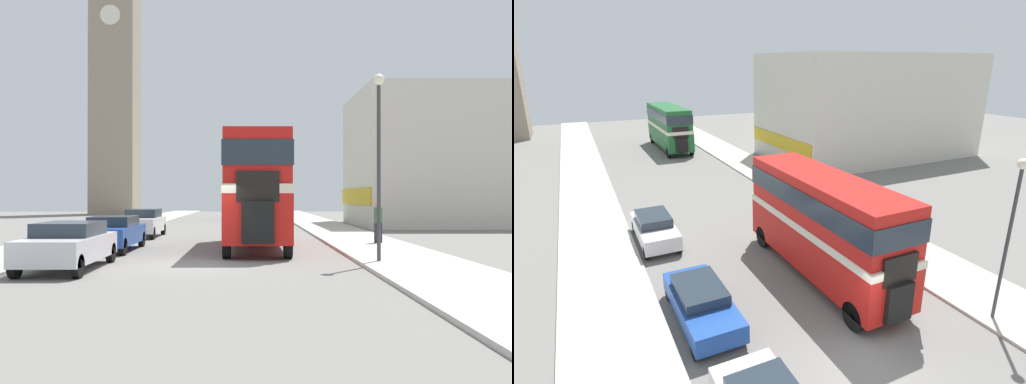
{
  "view_description": "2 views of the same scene",
  "coord_description": "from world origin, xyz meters",
  "views": [
    {
      "loc": [
        1.56,
        -17.82,
        2.16
      ],
      "look_at": [
        1.86,
        5.48,
        2.31
      ],
      "focal_mm": 40.0,
      "sensor_mm": 36.0,
      "label": 1
    },
    {
      "loc": [
        -7.03,
        -7.51,
        8.88
      ],
      "look_at": [
        1.86,
        10.44,
        2.33
      ],
      "focal_mm": 28.0,
      "sensor_mm": 36.0,
      "label": 2
    }
  ],
  "objects": [
    {
      "name": "car_parked_far",
      "position": [
        -3.96,
        12.08,
        0.76
      ],
      "size": [
        1.76,
        4.44,
        1.46
      ],
      "color": "white",
      "rests_on": "ground_plane"
    },
    {
      "name": "bus_distant",
      "position": [
        2.09,
        34.98,
        2.66
      ],
      "size": [
        2.55,
        10.36,
        4.49
      ],
      "color": "#1E602D",
      "rests_on": "ground_plane"
    },
    {
      "name": "street_lamp",
      "position": [
        5.64,
        -0.05,
        3.96
      ],
      "size": [
        0.36,
        0.36,
        5.86
      ],
      "color": "#38383D",
      "rests_on": "sidewalk_right"
    },
    {
      "name": "shop_building_block",
      "position": [
        19.02,
        23.67,
        4.81
      ],
      "size": [
        19.38,
        11.24,
        9.62
      ],
      "color": "beige",
      "rests_on": "ground_plane"
    },
    {
      "name": "sidewalk_right",
      "position": [
        6.75,
        0.0,
        0.06
      ],
      "size": [
        3.5,
        120.0,
        0.12
      ],
      "color": "#B7B2A8",
      "rests_on": "ground_plane"
    },
    {
      "name": "car_parked_mid",
      "position": [
        -3.77,
        4.62,
        0.72
      ],
      "size": [
        1.77,
        4.51,
        1.35
      ],
      "color": "#1E479E",
      "rests_on": "ground_plane"
    },
    {
      "name": "double_decker_bus",
      "position": [
        1.86,
        5.46,
        2.64
      ],
      "size": [
        2.41,
        9.37,
        4.46
      ],
      "color": "red",
      "rests_on": "ground_plane"
    },
    {
      "name": "ground_plane",
      "position": [
        0.0,
        0.0,
        0.0
      ],
      "size": [
        120.0,
        120.0,
        0.0
      ],
      "primitive_type": "plane",
      "color": "slate"
    },
    {
      "name": "pedestrian_walking",
      "position": [
        7.18,
        6.8,
        1.11
      ],
      "size": [
        0.36,
        0.36,
        1.76
      ],
      "color": "#282833",
      "rests_on": "sidewalk_right"
    }
  ]
}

